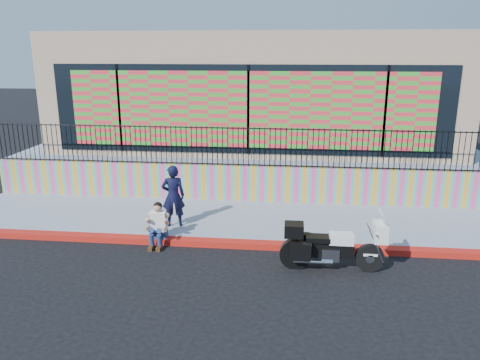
# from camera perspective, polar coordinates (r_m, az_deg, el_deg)

# --- Properties ---
(ground) EXTENTS (90.00, 90.00, 0.00)m
(ground) POSITION_cam_1_polar(r_m,az_deg,el_deg) (11.65, -0.95, -8.11)
(ground) COLOR black
(ground) RESTS_ON ground
(red_curb) EXTENTS (16.00, 0.30, 0.15)m
(red_curb) POSITION_cam_1_polar(r_m,az_deg,el_deg) (11.62, -0.95, -7.77)
(red_curb) COLOR #B72B0D
(red_curb) RESTS_ON ground
(sidewalk) EXTENTS (16.00, 3.00, 0.15)m
(sidewalk) POSITION_cam_1_polar(r_m,az_deg,el_deg) (13.14, -0.04, -4.93)
(sidewalk) COLOR #929BAF
(sidewalk) RESTS_ON ground
(mural_wall) EXTENTS (16.00, 0.20, 1.10)m
(mural_wall) POSITION_cam_1_polar(r_m,az_deg,el_deg) (14.46, 0.66, -0.39)
(mural_wall) COLOR #FF4392
(mural_wall) RESTS_ON sidewalk
(metal_fence) EXTENTS (15.80, 0.04, 1.20)m
(metal_fence) POSITION_cam_1_polar(r_m,az_deg,el_deg) (14.18, 0.67, 4.08)
(metal_fence) COLOR black
(metal_fence) RESTS_ON mural_wall
(elevated_platform) EXTENTS (16.00, 10.00, 1.25)m
(elevated_platform) POSITION_cam_1_polar(r_m,az_deg,el_deg) (19.41, 2.14, 3.54)
(elevated_platform) COLOR #929BAF
(elevated_platform) RESTS_ON ground
(storefront_building) EXTENTS (14.00, 8.06, 4.00)m
(storefront_building) POSITION_cam_1_polar(r_m,az_deg,el_deg) (18.81, 2.18, 11.24)
(storefront_building) COLOR tan
(storefront_building) RESTS_ON elevated_platform
(police_motorcycle) EXTENTS (2.24, 0.74, 1.39)m
(police_motorcycle) POSITION_cam_1_polar(r_m,az_deg,el_deg) (10.48, 11.01, -7.75)
(police_motorcycle) COLOR black
(police_motorcycle) RESTS_ON ground
(police_officer) EXTENTS (0.68, 0.53, 1.66)m
(police_officer) POSITION_cam_1_polar(r_m,az_deg,el_deg) (12.41, -8.14, -1.93)
(police_officer) COLOR black
(police_officer) RESTS_ON sidewalk
(seated_man) EXTENTS (0.54, 0.71, 1.06)m
(seated_man) POSITION_cam_1_polar(r_m,az_deg,el_deg) (11.71, -10.05, -5.86)
(seated_man) COLOR navy
(seated_man) RESTS_ON ground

